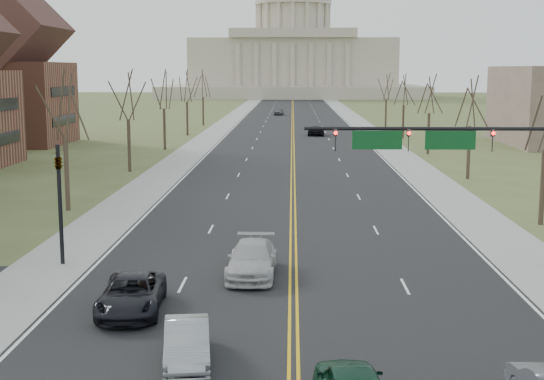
# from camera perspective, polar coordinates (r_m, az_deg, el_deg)

# --- Properties ---
(ground) EXTENTS (600.00, 600.00, 0.00)m
(ground) POSITION_cam_1_polar(r_m,az_deg,el_deg) (24.81, 1.64, -13.72)
(ground) COLOR #4E572B
(ground) RESTS_ON ground
(road) EXTENTS (20.00, 380.00, 0.01)m
(road) POSITION_cam_1_polar(r_m,az_deg,el_deg) (133.22, 1.57, 4.94)
(road) COLOR black
(road) RESTS_ON ground
(cross_road) EXTENTS (120.00, 14.00, 0.01)m
(cross_road) POSITION_cam_1_polar(r_m,az_deg,el_deg) (30.42, 1.62, -9.32)
(cross_road) COLOR black
(cross_road) RESTS_ON ground
(sidewalk_left) EXTENTS (4.00, 380.00, 0.03)m
(sidewalk_left) POSITION_cam_1_polar(r_m,az_deg,el_deg) (133.75, -3.60, 4.94)
(sidewalk_left) COLOR gray
(sidewalk_left) RESTS_ON ground
(sidewalk_right) EXTENTS (4.00, 380.00, 0.03)m
(sidewalk_right) POSITION_cam_1_polar(r_m,az_deg,el_deg) (133.76, 6.74, 4.90)
(sidewalk_right) COLOR gray
(sidewalk_right) RESTS_ON ground
(center_line) EXTENTS (0.42, 380.00, 0.01)m
(center_line) POSITION_cam_1_polar(r_m,az_deg,el_deg) (133.22, 1.57, 4.94)
(center_line) COLOR gold
(center_line) RESTS_ON road
(edge_line_left) EXTENTS (0.15, 380.00, 0.01)m
(edge_line_left) POSITION_cam_1_polar(r_m,az_deg,el_deg) (133.57, -2.65, 4.95)
(edge_line_left) COLOR silver
(edge_line_left) RESTS_ON road
(edge_line_right) EXTENTS (0.15, 380.00, 0.01)m
(edge_line_right) POSITION_cam_1_polar(r_m,az_deg,el_deg) (133.58, 5.79, 4.91)
(edge_line_right) COLOR silver
(edge_line_right) RESTS_ON road
(capitol) EXTENTS (90.00, 60.00, 50.00)m
(capitol) POSITION_cam_1_polar(r_m,az_deg,el_deg) (272.82, 1.58, 10.04)
(capitol) COLOR #B3A795
(capitol) RESTS_ON ground
(signal_mast) EXTENTS (12.12, 0.44, 7.20)m
(signal_mast) POSITION_cam_1_polar(r_m,az_deg,el_deg) (37.34, 13.17, 2.92)
(signal_mast) COLOR black
(signal_mast) RESTS_ON ground
(signal_left) EXTENTS (0.32, 0.36, 6.00)m
(signal_left) POSITION_cam_1_polar(r_m,az_deg,el_deg) (38.57, -15.71, -0.05)
(signal_left) COLOR black
(signal_left) RESTS_ON ground
(tree_l_0) EXTENTS (3.96, 3.96, 9.00)m
(tree_l_0) POSITION_cam_1_polar(r_m,az_deg,el_deg) (53.22, -15.39, 5.88)
(tree_l_0) COLOR #342B1F
(tree_l_0) RESTS_ON ground
(tree_r_1) EXTENTS (3.74, 3.74, 8.50)m
(tree_r_1) POSITION_cam_1_polar(r_m,az_deg,el_deg) (68.73, 14.72, 6.23)
(tree_r_1) COLOR #342B1F
(tree_r_1) RESTS_ON ground
(tree_l_1) EXTENTS (3.96, 3.96, 9.00)m
(tree_l_1) POSITION_cam_1_polar(r_m,az_deg,el_deg) (72.58, -10.81, 6.81)
(tree_l_1) COLOR #342B1F
(tree_l_1) RESTS_ON ground
(tree_r_2) EXTENTS (3.74, 3.74, 8.50)m
(tree_r_2) POSITION_cam_1_polar(r_m,az_deg,el_deg) (88.31, 11.78, 6.90)
(tree_r_2) COLOR #342B1F
(tree_r_2) RESTS_ON ground
(tree_l_2) EXTENTS (3.96, 3.96, 9.00)m
(tree_l_2) POSITION_cam_1_polar(r_m,az_deg,el_deg) (92.21, -8.16, 7.33)
(tree_l_2) COLOR #342B1F
(tree_l_2) RESTS_ON ground
(tree_r_3) EXTENTS (3.74, 3.74, 8.50)m
(tree_r_3) POSITION_cam_1_polar(r_m,az_deg,el_deg) (108.04, 9.91, 7.32)
(tree_r_3) COLOR #342B1F
(tree_r_3) RESTS_ON ground
(tree_l_3) EXTENTS (3.96, 3.96, 9.00)m
(tree_l_3) POSITION_cam_1_polar(r_m,az_deg,el_deg) (111.97, -6.44, 7.65)
(tree_l_3) COLOR #342B1F
(tree_l_3) RESTS_ON ground
(tree_r_4) EXTENTS (3.74, 3.74, 8.50)m
(tree_r_4) POSITION_cam_1_polar(r_m,az_deg,el_deg) (127.86, 8.61, 7.60)
(tree_r_4) COLOR #342B1F
(tree_r_4) RESTS_ON ground
(tree_l_4) EXTENTS (3.96, 3.96, 9.00)m
(tree_l_4) POSITION_cam_1_polar(r_m,az_deg,el_deg) (131.80, -5.23, 7.88)
(tree_l_4) COLOR #342B1F
(tree_l_4) RESTS_ON ground
(car_sb_inner_lead) EXTENTS (2.01, 4.34, 1.38)m
(car_sb_inner_lead) POSITION_cam_1_polar(r_m,az_deg,el_deg) (25.62, -6.42, -11.33)
(car_sb_inner_lead) COLOR gray
(car_sb_inner_lead) RESTS_ON road
(car_sb_outer_lead) EXTENTS (2.73, 5.33, 1.44)m
(car_sb_outer_lead) POSITION_cam_1_polar(r_m,az_deg,el_deg) (30.98, -10.54, -7.73)
(car_sb_outer_lead) COLOR black
(car_sb_outer_lead) RESTS_ON road
(car_sb_inner_second) EXTENTS (2.33, 5.48, 1.58)m
(car_sb_inner_second) POSITION_cam_1_polar(r_m,az_deg,el_deg) (35.64, -1.51, -5.24)
(car_sb_inner_second) COLOR #B4B4B4
(car_sb_inner_second) RESTS_ON road
(car_far_nb) EXTENTS (2.59, 5.20, 1.42)m
(car_far_nb) POSITION_cam_1_polar(r_m,az_deg,el_deg) (111.86, 3.34, 4.50)
(car_far_nb) COLOR black
(car_far_nb) RESTS_ON road
(car_far_sb) EXTENTS (2.22, 4.50, 1.48)m
(car_far_sb) POSITION_cam_1_polar(r_m,az_deg,el_deg) (161.47, 0.51, 5.93)
(car_far_sb) COLOR #53575C
(car_far_sb) RESTS_ON road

